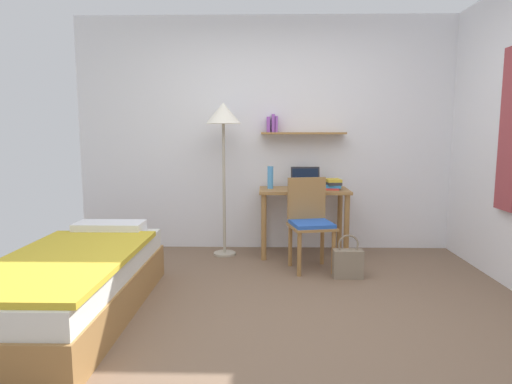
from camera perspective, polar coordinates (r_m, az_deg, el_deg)
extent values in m
plane|color=brown|center=(3.29, 2.72, -16.09)|extent=(5.28, 5.28, 0.00)
cube|color=white|center=(5.03, 2.21, 7.40)|extent=(4.40, 0.05, 2.60)
cube|color=#9E703D|center=(4.91, 6.11, 7.56)|extent=(0.92, 0.22, 0.02)
cube|color=purple|center=(4.93, 1.61, 8.71)|extent=(0.04, 0.14, 0.17)
cube|color=purple|center=(4.93, 2.22, 8.87)|extent=(0.03, 0.13, 0.20)
cube|color=purple|center=(4.93, 2.66, 8.74)|extent=(0.02, 0.15, 0.17)
cube|color=#993D42|center=(4.29, 29.93, 7.01)|extent=(0.03, 0.28, 1.37)
cube|color=#9E703D|center=(3.52, -22.41, -12.57)|extent=(0.84, 1.98, 0.28)
cube|color=silver|center=(3.45, -22.60, -9.14)|extent=(0.81, 1.92, 0.16)
cube|color=gold|center=(3.32, -23.52, -8.05)|extent=(0.86, 1.62, 0.04)
cube|color=white|center=(4.12, -18.38, -4.41)|extent=(0.59, 0.28, 0.10)
cube|color=#9E703D|center=(4.76, 6.20, 0.20)|extent=(0.95, 0.52, 0.03)
cylinder|color=#9E703D|center=(4.60, 1.02, -4.60)|extent=(0.06, 0.06, 0.69)
cylinder|color=#9E703D|center=(4.68, 11.62, -4.55)|extent=(0.06, 0.06, 0.69)
cylinder|color=#9E703D|center=(5.02, 1.03, -3.56)|extent=(0.06, 0.06, 0.69)
cylinder|color=#9E703D|center=(5.09, 10.76, -3.54)|extent=(0.06, 0.06, 0.69)
cube|color=#9E703D|center=(4.28, 7.20, -4.48)|extent=(0.48, 0.47, 0.03)
cube|color=blue|center=(4.28, 7.21, -4.09)|extent=(0.44, 0.43, 0.04)
cube|color=#9E703D|center=(4.41, 6.56, -0.79)|extent=(0.38, 0.11, 0.41)
cylinder|color=#9E703D|center=(4.14, 5.62, -8.02)|extent=(0.04, 0.04, 0.41)
cylinder|color=#9E703D|center=(4.24, 9.99, -7.71)|extent=(0.04, 0.04, 0.41)
cylinder|color=#9E703D|center=(4.44, 4.44, -6.92)|extent=(0.04, 0.04, 0.41)
cylinder|color=#9E703D|center=(4.54, 8.55, -6.67)|extent=(0.04, 0.04, 0.41)
cylinder|color=#B2A893|center=(4.88, -4.07, -7.93)|extent=(0.24, 0.24, 0.02)
cylinder|color=#B2A893|center=(4.74, -4.16, 0.35)|extent=(0.03, 0.03, 1.39)
cone|color=silver|center=(4.71, -4.25, 10.13)|extent=(0.37, 0.37, 0.22)
cube|color=black|center=(4.79, 6.45, 0.49)|extent=(0.32, 0.23, 0.01)
cube|color=black|center=(4.87, 6.38, 1.96)|extent=(0.31, 0.06, 0.22)
cube|color=black|center=(4.86, 6.38, 1.94)|extent=(0.28, 0.05, 0.18)
cylinder|color=#4C99DB|center=(4.77, 1.87, 1.90)|extent=(0.06, 0.06, 0.24)
cube|color=#D13D38|center=(4.78, 9.79, 0.47)|extent=(0.17, 0.22, 0.02)
cube|color=#3384C6|center=(4.79, 9.97, 0.78)|extent=(0.18, 0.23, 0.03)
cube|color=#333338|center=(4.78, 9.92, 1.13)|extent=(0.16, 0.23, 0.03)
cube|color=gold|center=(4.78, 9.95, 1.49)|extent=(0.17, 0.21, 0.03)
cube|color=gray|center=(4.18, 11.79, -9.07)|extent=(0.27, 0.12, 0.26)
torus|color=gray|center=(4.14, 11.86, -6.68)|extent=(0.19, 0.02, 0.19)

